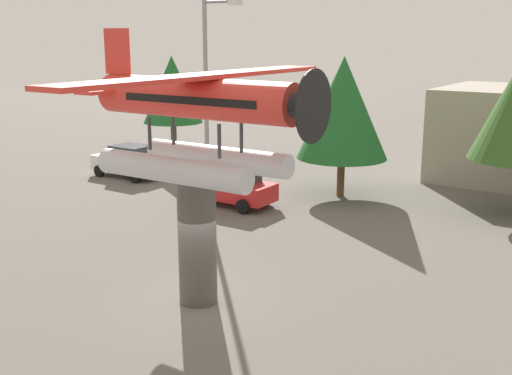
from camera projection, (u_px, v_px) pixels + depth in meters
ground_plane at (199, 301)px, 18.26m from camera, size 140.00×140.00×0.00m
display_pedestal at (197, 240)px, 17.82m from camera, size 1.10×1.10×3.74m
floatplane_monument at (198, 116)px, 16.91m from camera, size 6.93×10.41×4.00m
car_near_white at (129, 161)px, 34.08m from camera, size 4.20×2.02×1.76m
car_mid_red at (231, 186)px, 28.41m from camera, size 4.20×2.02×1.76m
streetlight_primary at (209, 97)px, 25.49m from camera, size 1.84×0.28×8.92m
tree_west at (172, 90)px, 38.18m from camera, size 3.64×3.64×6.36m
tree_east at (343, 108)px, 29.21m from camera, size 4.28×4.28×6.63m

